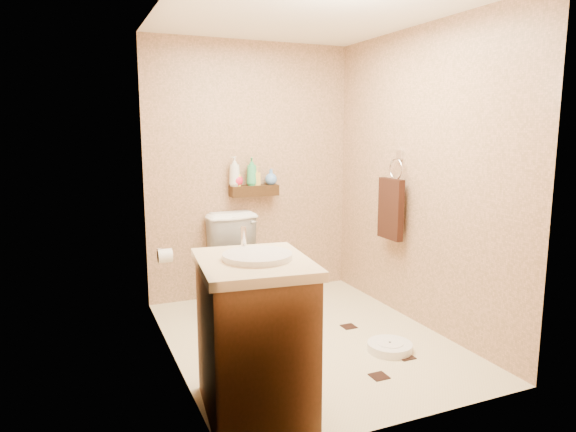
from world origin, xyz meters
name	(u,v)px	position (x,y,z in m)	size (l,w,h in m)	color
ground	(306,338)	(0.00, 0.00, 0.00)	(2.50, 2.50, 0.00)	beige
wall_back	(251,171)	(0.00, 1.25, 1.20)	(2.00, 0.04, 2.40)	tan
wall_front	(412,207)	(0.00, -1.25, 1.20)	(2.00, 0.04, 2.40)	tan
wall_left	(169,190)	(-1.00, 0.00, 1.20)	(0.04, 2.50, 2.40)	tan
wall_right	(419,178)	(1.00, 0.00, 1.20)	(0.04, 2.50, 2.40)	tan
ceiling	(308,11)	(0.00, 0.00, 2.40)	(2.00, 2.50, 0.02)	white
wall_shelf	(254,191)	(0.00, 1.17, 1.02)	(0.46, 0.14, 0.10)	#3D2610
floor_accents	(311,340)	(0.02, -0.04, 0.00)	(1.20, 1.47, 0.01)	black
toilet	(246,263)	(-0.20, 0.83, 0.42)	(0.47, 0.82, 0.83)	white
vanity	(255,334)	(-0.70, -0.80, 0.46)	(0.67, 0.79, 1.03)	brown
bathroom_scale	(390,347)	(0.46, -0.44, 0.03)	(0.39, 0.39, 0.07)	white
toilet_brush	(215,301)	(-0.53, 0.71, 0.15)	(0.10, 0.10, 0.43)	#1A685B
towel_ring	(391,206)	(0.91, 0.25, 0.95)	(0.12, 0.30, 0.76)	silver
toilet_paper	(165,256)	(-0.94, 0.65, 0.60)	(0.12, 0.11, 0.12)	white
bottle_a	(235,171)	(-0.19, 1.17, 1.21)	(0.11, 0.11, 0.28)	silver
bottle_b	(236,177)	(-0.17, 1.17, 1.15)	(0.07, 0.08, 0.16)	yellow
bottle_c	(237,178)	(-0.17, 1.17, 1.15)	(0.12, 0.12, 0.15)	#F31C3F
bottle_d	(252,171)	(-0.02, 1.17, 1.20)	(0.10, 0.10, 0.26)	#37A564
bottle_e	(256,176)	(0.02, 1.17, 1.16)	(0.08, 0.08, 0.18)	gold
bottle_f	(271,177)	(0.17, 1.17, 1.15)	(0.12, 0.12, 0.15)	#5586D4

